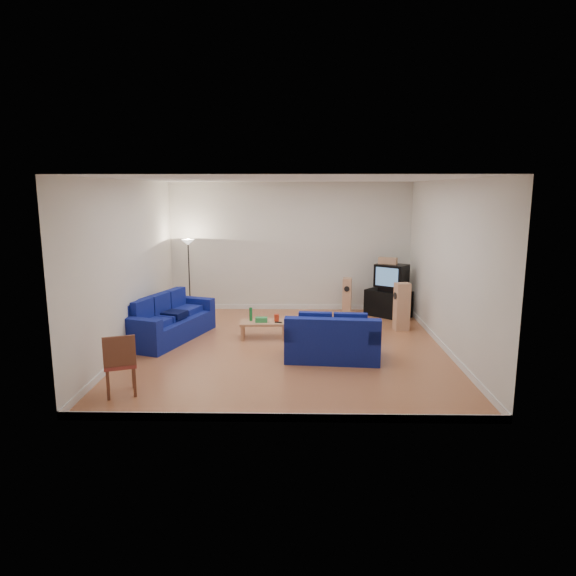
{
  "coord_description": "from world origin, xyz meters",
  "views": [
    {
      "loc": [
        0.19,
        -9.56,
        3.02
      ],
      "look_at": [
        0.0,
        0.4,
        1.1
      ],
      "focal_mm": 32.0,
      "sensor_mm": 36.0,
      "label": 1
    }
  ],
  "objects_px": {
    "tv_stand": "(388,303)",
    "television": "(391,276)",
    "sofa_three_seat": "(166,323)",
    "sofa_loveseat": "(333,342)",
    "coffee_table": "(263,324)"
  },
  "relations": [
    {
      "from": "coffee_table",
      "to": "television",
      "type": "distance_m",
      "value": 3.57
    },
    {
      "from": "coffee_table",
      "to": "television",
      "type": "height_order",
      "value": "television"
    },
    {
      "from": "sofa_three_seat",
      "to": "tv_stand",
      "type": "bearing_deg",
      "value": 131.39
    },
    {
      "from": "sofa_three_seat",
      "to": "television",
      "type": "xyz_separation_m",
      "value": [
        4.94,
        1.98,
        0.68
      ]
    },
    {
      "from": "tv_stand",
      "to": "television",
      "type": "xyz_separation_m",
      "value": [
        0.05,
        -0.02,
        0.68
      ]
    },
    {
      "from": "coffee_table",
      "to": "tv_stand",
      "type": "relative_size",
      "value": 0.94
    },
    {
      "from": "sofa_loveseat",
      "to": "coffee_table",
      "type": "bearing_deg",
      "value": 140.09
    },
    {
      "from": "sofa_three_seat",
      "to": "sofa_loveseat",
      "type": "height_order",
      "value": "sofa_three_seat"
    },
    {
      "from": "sofa_loveseat",
      "to": "tv_stand",
      "type": "height_order",
      "value": "sofa_loveseat"
    },
    {
      "from": "television",
      "to": "tv_stand",
      "type": "bearing_deg",
      "value": -164.68
    },
    {
      "from": "sofa_loveseat",
      "to": "coffee_table",
      "type": "distance_m",
      "value": 1.89
    },
    {
      "from": "tv_stand",
      "to": "television",
      "type": "relative_size",
      "value": 1.19
    },
    {
      "from": "tv_stand",
      "to": "sofa_loveseat",
      "type": "bearing_deg",
      "value": -75.01
    },
    {
      "from": "sofa_three_seat",
      "to": "sofa_loveseat",
      "type": "xyz_separation_m",
      "value": [
        3.33,
        -1.25,
        -0.0
      ]
    },
    {
      "from": "tv_stand",
      "to": "television",
      "type": "distance_m",
      "value": 0.69
    }
  ]
}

